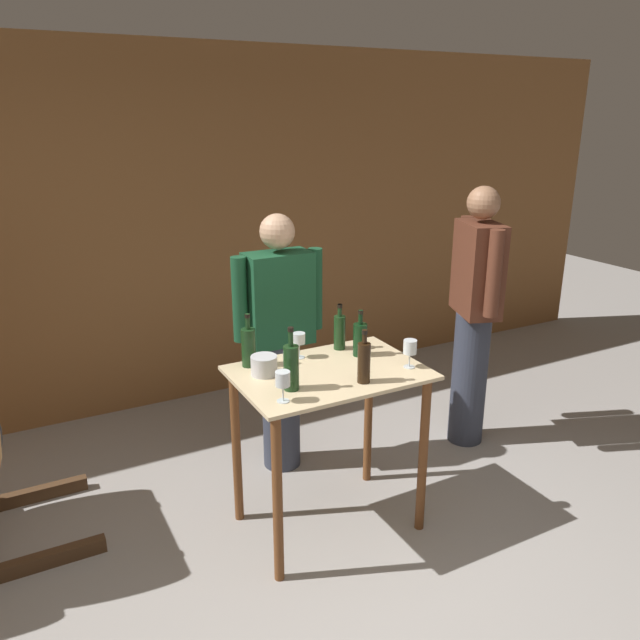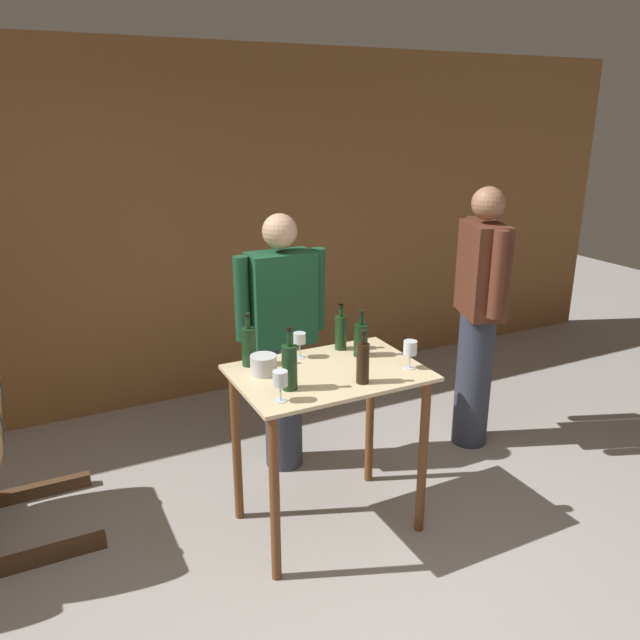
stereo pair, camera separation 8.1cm
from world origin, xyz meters
name	(u,v)px [view 1 (the left image)]	position (x,y,z in m)	size (l,w,h in m)	color
ground_plane	(375,629)	(0.00, 0.00, 0.00)	(14.00, 14.00, 0.00)	#9E9993
back_wall	(181,232)	(0.00, 2.79, 1.35)	(8.40, 0.05, 2.70)	brown
tasting_table	(329,406)	(0.18, 0.78, 0.73)	(0.98, 0.67, 0.93)	beige
wine_bottle_far_left	(249,346)	(-0.16, 1.03, 1.04)	(0.08, 0.08, 0.29)	#193819
wine_bottle_left	(291,366)	(-0.09, 0.66, 1.05)	(0.08, 0.08, 0.32)	#193819
wine_bottle_center	(364,361)	(0.27, 0.57, 1.04)	(0.06, 0.06, 0.28)	black
wine_bottle_right	(340,331)	(0.39, 1.03, 1.04)	(0.07, 0.07, 0.26)	#193819
wine_bottle_far_right	(360,338)	(0.44, 0.89, 1.03)	(0.08, 0.08, 0.26)	black
wine_glass_near_left	(283,380)	(-0.18, 0.56, 1.04)	(0.07, 0.07, 0.15)	silver
wine_glass_near_center	(299,339)	(0.13, 1.01, 1.04)	(0.07, 0.07, 0.14)	silver
wine_glass_near_right	(410,348)	(0.58, 0.62, 1.04)	(0.07, 0.07, 0.15)	silver
ice_bucket	(264,365)	(-0.13, 0.89, 0.98)	(0.14, 0.14, 0.10)	silver
person_host	(280,340)	(0.21, 1.47, 0.87)	(0.59, 0.24, 1.65)	#333847
person_visitor_with_scarf	(474,313)	(1.50, 1.16, 0.94)	(0.34, 0.56, 1.78)	#333847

